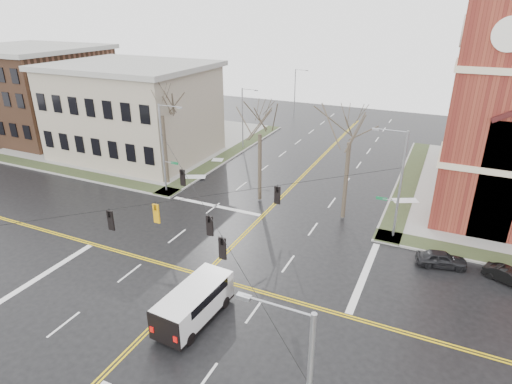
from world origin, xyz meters
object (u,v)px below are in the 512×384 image
at_px(signal_pole_nw, 164,146).
at_px(tree_nw_near, 260,130).
at_px(parked_car_b, 508,276).
at_px(cargo_van, 196,300).
at_px(parked_car_a, 441,259).
at_px(streetlight_north_b, 296,91).
at_px(tree_ne, 350,137).
at_px(tree_nw_far, 162,111).
at_px(signal_pole_ne, 398,182).
at_px(streetlight_north_a, 243,116).

bearing_deg(signal_pole_nw, tree_nw_near, 11.88).
bearing_deg(parked_car_b, signal_pole_nw, 107.19).
xyz_separation_m(cargo_van, parked_car_a, (13.37, 12.48, -0.68)).
height_order(streetlight_north_b, tree_ne, tree_ne).
relative_size(cargo_van, tree_nw_near, 0.59).
bearing_deg(tree_nw_near, tree_ne, -2.61).
xyz_separation_m(tree_nw_far, tree_ne, (19.43, -0.24, -0.27)).
height_order(signal_pole_ne, parked_car_b, signal_pole_ne).
bearing_deg(cargo_van, streetlight_north_b, 107.29).
bearing_deg(tree_ne, streetlight_north_a, 139.58).
height_order(signal_pole_ne, tree_nw_near, tree_nw_near).
xyz_separation_m(streetlight_north_a, cargo_van, (12.67, -31.98, -3.18)).
xyz_separation_m(parked_car_a, tree_ne, (-8.58, 4.63, 7.04)).
xyz_separation_m(parked_car_b, tree_ne, (-12.92, 4.86, 7.12)).
bearing_deg(tree_nw_near, streetlight_north_b, 104.56).
bearing_deg(tree_nw_far, parked_car_a, -9.87).
distance_m(signal_pole_nw, parked_car_b, 31.52).
bearing_deg(tree_nw_near, tree_nw_far, -179.24).
bearing_deg(parked_car_b, signal_pole_ne, 92.10).
relative_size(streetlight_north_b, cargo_van, 1.36).
distance_m(parked_car_b, tree_ne, 15.53).
distance_m(streetlight_north_a, tree_ne, 23.14).
xyz_separation_m(streetlight_north_b, parked_car_a, (26.03, -39.49, -3.86)).
height_order(streetlight_north_b, cargo_van, streetlight_north_b).
bearing_deg(streetlight_north_b, tree_ne, -63.41).
bearing_deg(signal_pole_nw, tree_nw_far, 124.83).
bearing_deg(tree_nw_far, signal_pole_nw, -55.17).
bearing_deg(tree_ne, streetlight_north_b, 116.59).
relative_size(tree_nw_far, tree_nw_near, 1.10).
relative_size(signal_pole_ne, streetlight_north_b, 1.12).
distance_m(parked_car_b, tree_nw_far, 33.57).
distance_m(signal_pole_ne, streetlight_north_a, 27.48).
bearing_deg(cargo_van, streetlight_north_a, 115.20).
height_order(signal_pole_ne, streetlight_north_b, signal_pole_ne).
distance_m(signal_pole_nw, streetlight_north_b, 36.51).
distance_m(parked_car_a, tree_nw_far, 29.36).
height_order(cargo_van, parked_car_a, cargo_van).
bearing_deg(streetlight_north_b, signal_pole_ne, -58.95).
relative_size(parked_car_b, tree_nw_far, 0.29).
distance_m(streetlight_north_b, parked_car_b, 50.16).
relative_size(cargo_van, tree_ne, 0.56).
relative_size(cargo_van, tree_nw_far, 0.54).
height_order(signal_pole_nw, parked_car_b, signal_pole_nw).
height_order(streetlight_north_a, parked_car_b, streetlight_north_a).
distance_m(streetlight_north_b, parked_car_a, 47.46).
bearing_deg(tree_nw_near, parked_car_b, -13.78).
bearing_deg(signal_pole_nw, cargo_van, -49.25).
relative_size(tree_nw_near, tree_ne, 0.94).
relative_size(parked_car_a, tree_nw_near, 0.36).
bearing_deg(tree_ne, tree_nw_far, 179.28).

